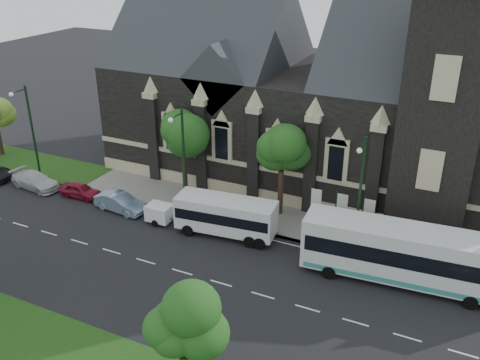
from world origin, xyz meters
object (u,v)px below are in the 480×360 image
Objects in this scene: street_lamp_mid at (182,157)px; car_far_red at (80,190)px; box_trailer at (160,213)px; banner_flag_center at (339,210)px; street_lamp_far at (30,128)px; car_far_white at (35,181)px; tour_coach at (408,254)px; banner_flag_left at (314,204)px; tree_walk_left at (186,133)px; tree_park_east at (187,329)px; banner_flag_right at (366,215)px; shuttle_bus at (226,215)px; sedan at (120,202)px; street_lamp_near at (360,191)px; tree_walk_right at (286,148)px.

street_lamp_mid is 2.34× the size of car_far_red.
banner_flag_center is at bearing 15.01° from box_trailer.
street_lamp_far reaches higher than car_far_white.
tour_coach is at bearing -92.87° from car_far_red.
banner_flag_left is at bearing -75.82° from car_far_white.
car_far_white is at bearing -158.86° from tree_walk_left.
tour_coach is (17.86, -1.71, -2.97)m from street_lamp_mid.
tree_park_east is 1.63× the size of car_far_red.
tree_park_east is 1.57× the size of banner_flag_right.
street_lamp_far is 20.77m from shuttle_bus.
sedan is at bearing -123.14° from tree_walk_left.
tour_coach is at bearing 62.40° from tree_park_east.
street_lamp_near is 10.22m from shuttle_bus.
street_lamp_mid is 10.98m from car_far_red.
street_lamp_near is 1.14× the size of shuttle_bus.
box_trailer is (-11.36, 14.48, -3.75)m from tree_park_east.
tree_walk_right is 18.56m from car_far_red.
tree_walk_left is at bearing 135.72° from shuttle_bus.
shuttle_bus is (-5.73, 15.13, -2.91)m from tree_park_east.
banner_flag_left is at bearing -72.12° from sedan.
banner_flag_left is at bearing -29.10° from tree_walk_right.
street_lamp_mid is 14.67m from banner_flag_right.
box_trailer reaches higher than car_far_red.
tree_walk_left is 8.05m from sedan.
street_lamp_far is at bearing 85.97° from sedan.
sedan is at bearing -8.91° from street_lamp_far.
box_trailer reaches higher than sedan.
car_far_red is at bearing -10.82° from street_lamp_far.
banner_flag_left is at bearing 89.65° from tree_park_east.
street_lamp_far is at bearing 172.73° from tour_coach.
street_lamp_mid is at bearing 170.15° from tour_coach.
street_lamp_mid is (-7.21, -3.62, -0.71)m from tree_walk_right.
sedan is at bearing 176.17° from shuttle_bus.
box_trailer is (-15.47, -3.85, -1.51)m from banner_flag_right.
car_far_red is at bearing 88.44° from sedan.
car_far_red is (-20.26, -3.06, -1.73)m from banner_flag_left.
car_far_white is at bearing -53.14° from street_lamp_far.
car_far_red is (-24.26, -3.06, -1.73)m from banner_flag_right.
tree_walk_left is at bearing 120.87° from tree_park_east.
banner_flag_right is 0.87× the size of sedan.
tree_walk_right is 12.46m from tour_coach.
street_lamp_far is 4.75m from car_far_white.
sedan is at bearing -175.00° from street_lamp_near.
car_far_white is (-19.35, -0.17, -0.98)m from shuttle_bus.
tree_walk_right reaches higher than car_far_red.
street_lamp_near is 14.00m from street_lamp_mid.
car_far_red is (-23.97, -1.15, -4.46)m from street_lamp_near.
banner_flag_right is (2.00, 0.00, 0.00)m from banner_flag_center.
street_lamp_far is at bearing 180.00° from street_lamp_mid.
box_trailer is (-15.18, -1.94, -4.24)m from street_lamp_near.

